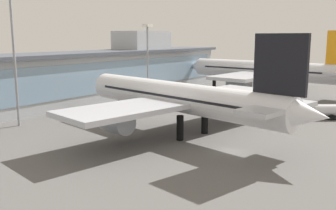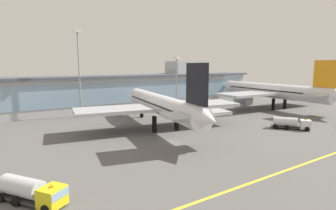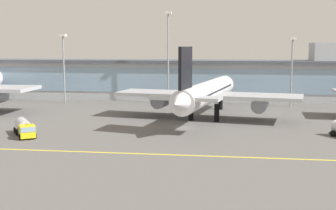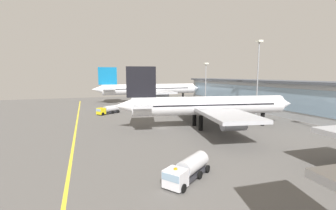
{
  "view_description": "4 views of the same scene",
  "coord_description": "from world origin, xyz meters",
  "px_view_note": "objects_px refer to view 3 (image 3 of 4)",
  "views": [
    {
      "loc": [
        -46.54,
        -22.6,
        15.87
      ],
      "look_at": [
        -3.86,
        8.31,
        6.27
      ],
      "focal_mm": 40.48,
      "sensor_mm": 36.0,
      "label": 1
    },
    {
      "loc": [
        -31.19,
        -44.88,
        15.89
      ],
      "look_at": [
        7.91,
        14.54,
        5.3
      ],
      "focal_mm": 28.99,
      "sensor_mm": 36.0,
      "label": 2
    },
    {
      "loc": [
        8.65,
        -85.81,
        16.27
      ],
      "look_at": [
        -4.03,
        5.51,
        3.87
      ],
      "focal_mm": 46.7,
      "sensor_mm": 36.0,
      "label": 3
    },
    {
      "loc": [
        58.18,
        -19.28,
        14.11
      ],
      "look_at": [
        -5.78,
        3.62,
        5.33
      ],
      "focal_mm": 24.85,
      "sensor_mm": 36.0,
      "label": 4
    }
  ],
  "objects_px": {
    "apron_light_mast_centre": "(64,57)",
    "apron_light_mast_east": "(292,60)",
    "baggage_tug_near": "(25,128)",
    "airliner_near_right": "(207,93)",
    "apron_light_mast_west": "(168,45)"
  },
  "relations": [
    {
      "from": "airliner_near_right",
      "to": "apron_light_mast_east",
      "type": "relative_size",
      "value": 2.62
    },
    {
      "from": "airliner_near_right",
      "to": "apron_light_mast_east",
      "type": "distance_m",
      "value": 33.12
    },
    {
      "from": "baggage_tug_near",
      "to": "apron_light_mast_west",
      "type": "xyz_separation_m",
      "value": [
        19.56,
        49.86,
        15.28
      ]
    },
    {
      "from": "apron_light_mast_east",
      "to": "airliner_near_right",
      "type": "bearing_deg",
      "value": -131.79
    },
    {
      "from": "airliner_near_right",
      "to": "baggage_tug_near",
      "type": "height_order",
      "value": "airliner_near_right"
    },
    {
      "from": "baggage_tug_near",
      "to": "apron_light_mast_centre",
      "type": "height_order",
      "value": "apron_light_mast_centre"
    },
    {
      "from": "airliner_near_right",
      "to": "apron_light_mast_west",
      "type": "xyz_separation_m",
      "value": [
        -12.43,
        26.52,
        10.87
      ]
    },
    {
      "from": "baggage_tug_near",
      "to": "apron_light_mast_centre",
      "type": "distance_m",
      "value": 48.08
    },
    {
      "from": "apron_light_mast_west",
      "to": "apron_light_mast_east",
      "type": "relative_size",
      "value": 1.39
    },
    {
      "from": "airliner_near_right",
      "to": "baggage_tug_near",
      "type": "xyz_separation_m",
      "value": [
        -31.99,
        -23.34,
        -4.41
      ]
    },
    {
      "from": "apron_light_mast_east",
      "to": "apron_light_mast_west",
      "type": "bearing_deg",
      "value": 176.05
    },
    {
      "from": "baggage_tug_near",
      "to": "apron_light_mast_east",
      "type": "xyz_separation_m",
      "value": [
        53.59,
        47.5,
        11.21
      ]
    },
    {
      "from": "baggage_tug_near",
      "to": "apron_light_mast_west",
      "type": "relative_size",
      "value": 0.34
    },
    {
      "from": "apron_light_mast_centre",
      "to": "apron_light_mast_east",
      "type": "bearing_deg",
      "value": 1.76
    },
    {
      "from": "airliner_near_right",
      "to": "apron_light_mast_centre",
      "type": "xyz_separation_m",
      "value": [
        -41.92,
        22.22,
        7.36
      ]
    }
  ]
}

